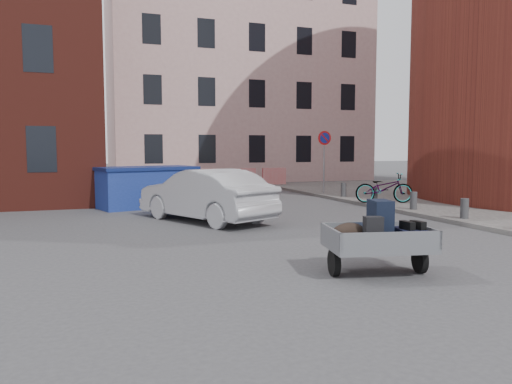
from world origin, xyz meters
name	(u,v)px	position (x,y,z in m)	size (l,w,h in m)	color
ground	(277,245)	(0.00, 0.00, 0.00)	(120.00, 120.00, 0.00)	#38383A
sidewalk	(497,204)	(10.00, 4.00, 0.06)	(9.00, 24.00, 0.12)	#474442
building_pink	(236,72)	(6.00, 22.00, 7.00)	(16.00, 8.00, 14.00)	#BD9492
no_parking_sign	(324,149)	(6.00, 9.48, 2.01)	(0.60, 0.09, 2.65)	gray
bollards	(414,201)	(6.00, 3.40, 0.40)	(0.22, 9.02, 0.55)	#3A3A3D
barriers	(244,178)	(4.20, 15.00, 0.50)	(4.70, 0.18, 1.00)	red
trailer	(377,237)	(0.60, -2.82, 0.61)	(1.79, 1.93, 1.20)	black
dumpster	(146,187)	(-1.69, 7.91, 0.71)	(3.68, 2.55, 1.40)	navy
silver_car	(205,195)	(-0.58, 3.90, 0.73)	(1.54, 4.43, 1.46)	#ACAEB4
bicycle	(384,188)	(6.20, 5.31, 0.64)	(0.70, 2.00, 1.05)	black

